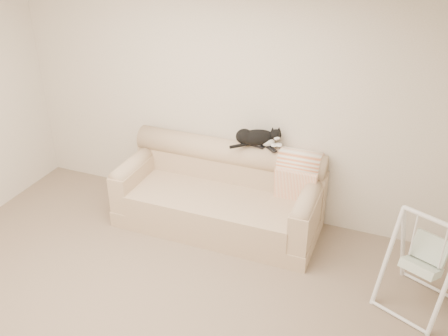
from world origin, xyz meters
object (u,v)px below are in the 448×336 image
remote_a (257,145)px  remote_b (271,149)px  baby_swing (424,262)px  sofa (220,195)px  tuxedo_cat (257,137)px

remote_a → remote_b: 0.17m
baby_swing → remote_b: bearing=154.9°
sofa → remote_a: size_ratio=11.79×
sofa → remote_a: 0.69m
tuxedo_cat → baby_swing: tuxedo_cat is taller
sofa → remote_b: 0.77m
remote_a → remote_b: size_ratio=1.16×
remote_b → baby_swing: 1.85m
sofa → tuxedo_cat: size_ratio=4.17×
sofa → tuxedo_cat: bearing=35.3°
sofa → tuxedo_cat: tuxedo_cat is taller
remote_a → tuxedo_cat: (0.00, 0.00, 0.09)m
sofa → remote_a: bearing=35.4°
remote_a → baby_swing: size_ratio=0.20×
tuxedo_cat → remote_a: bearing=-171.0°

